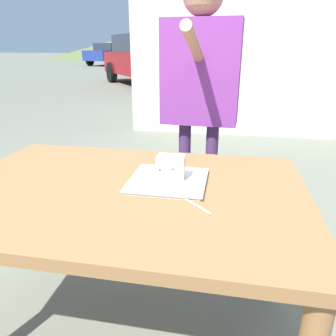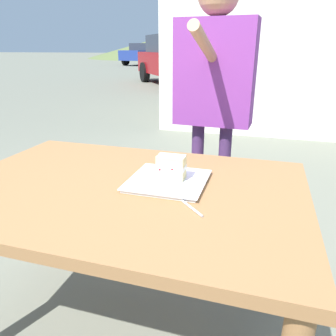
# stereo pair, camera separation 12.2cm
# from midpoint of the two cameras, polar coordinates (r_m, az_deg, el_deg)

# --- Properties ---
(ground_plane) EXTENTS (160.00, 160.00, 0.00)m
(ground_plane) POSITION_cam_midpoint_polar(r_m,az_deg,el_deg) (1.65, -4.00, -26.55)
(ground_plane) COLOR slate
(patio_table) EXTENTS (1.34, 0.92, 0.72)m
(patio_table) POSITION_cam_midpoint_polar(r_m,az_deg,el_deg) (1.27, -4.69, -7.07)
(patio_table) COLOR olive
(patio_table) RESTS_ON ground
(dessert_plate) EXTENTS (0.29, 0.29, 0.02)m
(dessert_plate) POSITION_cam_midpoint_polar(r_m,az_deg,el_deg) (1.24, 2.82, -2.35)
(dessert_plate) COLOR white
(dessert_plate) RESTS_ON patio_table
(cake_slice) EXTENTS (0.11, 0.07, 0.09)m
(cake_slice) POSITION_cam_midpoint_polar(r_m,az_deg,el_deg) (1.23, 3.40, 0.13)
(cake_slice) COLOR #EAD18C
(cake_slice) RESTS_ON dessert_plate
(dessert_fork) EXTENTS (0.13, 0.13, 0.01)m
(dessert_fork) POSITION_cam_midpoint_polar(r_m,az_deg,el_deg) (1.08, 6.46, -6.34)
(dessert_fork) COLOR silver
(dessert_fork) RESTS_ON patio_table
(diner_person) EXTENTS (0.44, 0.57, 1.57)m
(diner_person) POSITION_cam_midpoint_polar(r_m,az_deg,el_deg) (1.87, 10.13, 15.30)
(diner_person) COLOR #452855
(diner_person) RESTS_ON ground
(parked_car_near) EXTENTS (4.17, 4.78, 1.63)m
(parked_car_near) POSITION_cam_midpoint_polar(r_m,az_deg,el_deg) (11.50, 2.52, 18.72)
(parked_car_near) COLOR maroon
(parked_car_near) RESTS_ON ground
(parked_car_far) EXTENTS (2.38, 4.24, 1.61)m
(parked_car_far) POSITION_cam_midpoint_polar(r_m,az_deg,el_deg) (17.49, 12.09, 18.85)
(parked_car_far) COLOR navy
(parked_car_far) RESTS_ON ground
(parked_car_extra) EXTENTS (2.72, 4.51, 1.52)m
(parked_car_extra) POSITION_cam_midpoint_polar(r_m,az_deg,el_deg) (25.46, -3.80, 19.54)
(parked_car_extra) COLOR navy
(parked_car_extra) RESTS_ON ground
(distant_hill) EXTENTS (27.19, 27.19, 3.62)m
(distant_hill) POSITION_cam_midpoint_polar(r_m,az_deg,el_deg) (44.31, 4.93, 21.17)
(distant_hill) COLOR #60703D
(distant_hill) RESTS_ON ground
(patio_building) EXTENTS (4.78, 3.49, 2.76)m
(patio_building) POSITION_cam_midpoint_polar(r_m,az_deg,el_deg) (6.52, 26.34, 20.04)
(patio_building) COLOR silver
(patio_building) RESTS_ON ground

